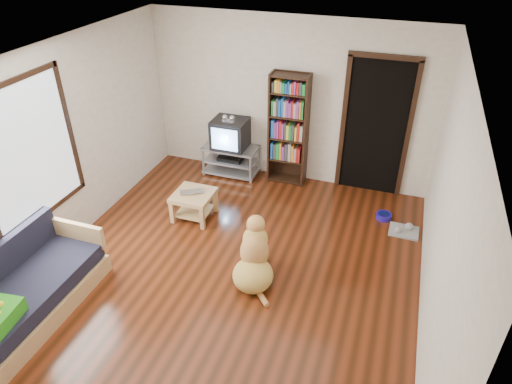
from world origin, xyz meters
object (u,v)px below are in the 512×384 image
(dog_bowl, at_px, (384,216))
(crt_tv, at_px, (231,133))
(laptop, at_px, (192,194))
(bookshelf, at_px, (289,124))
(sofa, at_px, (27,293))
(dog, at_px, (254,259))
(tv_stand, at_px, (231,159))
(grey_rag, at_px, (404,231))
(coffee_table, at_px, (194,200))

(dog_bowl, relative_size, crt_tv, 0.38)
(laptop, xyz_separation_m, crt_tv, (0.03, 1.42, 0.33))
(crt_tv, distance_m, bookshelf, 0.99)
(bookshelf, relative_size, sofa, 1.00)
(crt_tv, distance_m, dog, 2.67)
(tv_stand, bearing_deg, dog, -62.36)
(crt_tv, bearing_deg, grey_rag, -15.42)
(tv_stand, bearing_deg, laptop, -91.40)
(bookshelf, xyz_separation_m, sofa, (-1.92, -3.72, -0.74))
(dog_bowl, height_order, sofa, sofa)
(crt_tv, distance_m, coffee_table, 1.47)
(dog_bowl, xyz_separation_m, crt_tv, (-2.59, 0.55, 0.70))
(dog, bearing_deg, sofa, -148.86)
(bookshelf, bearing_deg, laptop, -123.36)
(dog_bowl, height_order, coffee_table, coffee_table)
(dog, bearing_deg, laptop, 143.84)
(tv_stand, height_order, coffee_table, tv_stand)
(bookshelf, bearing_deg, coffee_table, -123.89)
(sofa, bearing_deg, bookshelf, 62.68)
(dog_bowl, bearing_deg, tv_stand, 168.53)
(grey_rag, xyz_separation_m, tv_stand, (-2.89, 0.78, 0.25))
(laptop, bearing_deg, sofa, -144.02)
(dog_bowl, distance_m, tv_stand, 2.66)
(dog_bowl, height_order, grey_rag, dog_bowl)
(dog_bowl, xyz_separation_m, grey_rag, (0.30, -0.25, -0.03))
(sofa, xyz_separation_m, dog, (2.18, 1.32, 0.03))
(grey_rag, bearing_deg, laptop, -167.96)
(tv_stand, distance_m, dog, 2.61)
(laptop, relative_size, bookshelf, 0.18)
(dog, bearing_deg, bookshelf, 96.18)
(laptop, distance_m, dog_bowl, 2.80)
(coffee_table, height_order, dog, dog)
(laptop, xyz_separation_m, dog_bowl, (2.63, 0.87, -0.37))
(laptop, bearing_deg, grey_rag, -19.12)
(laptop, relative_size, grey_rag, 0.83)
(grey_rag, height_order, bookshelf, bookshelf)
(laptop, distance_m, bookshelf, 1.88)
(tv_stand, distance_m, crt_tv, 0.47)
(laptop, height_order, tv_stand, tv_stand)
(sofa, distance_m, coffee_table, 2.45)
(crt_tv, height_order, bookshelf, bookshelf)
(crt_tv, bearing_deg, coffee_table, -91.41)
(sofa, relative_size, coffee_table, 3.27)
(sofa, bearing_deg, tv_stand, 74.98)
(grey_rag, relative_size, dog, 0.45)
(tv_stand, distance_m, bookshelf, 1.20)
(tv_stand, xyz_separation_m, dog, (1.21, -2.31, 0.02))
(dog_bowl, bearing_deg, coffee_table, -162.19)
(tv_stand, xyz_separation_m, bookshelf, (0.95, 0.09, 0.73))
(sofa, bearing_deg, grey_rag, 36.42)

